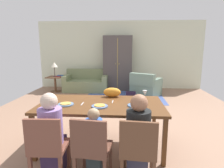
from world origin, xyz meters
name	(u,v)px	position (x,y,z in m)	size (l,w,h in m)	color
ground_plane	(116,112)	(0.00, 0.45, -0.01)	(6.62, 6.09, 0.02)	#926C55
back_wall	(119,55)	(0.00, 3.54, 1.35)	(6.62, 0.10, 2.70)	beige
dining_table	(101,107)	(-0.16, -1.29, 0.70)	(2.00, 1.06, 0.76)	#593318
plate_near_man	(66,104)	(-0.71, -1.41, 0.77)	(0.25, 0.25, 0.02)	slate
pizza_near_man	(66,103)	(-0.71, -1.41, 0.78)	(0.17, 0.17, 0.01)	gold
plate_near_child	(100,106)	(-0.16, -1.47, 0.77)	(0.25, 0.25, 0.02)	#5370A2
pizza_near_child	(100,105)	(-0.16, -1.47, 0.78)	(0.17, 0.17, 0.01)	gold
plate_near_woman	(135,105)	(0.39, -1.39, 0.77)	(0.25, 0.25, 0.02)	#4D6E95
wine_glass	(145,94)	(0.56, -1.11, 0.89)	(0.07, 0.07, 0.19)	silver
fork	(82,104)	(-0.46, -1.34, 0.76)	(0.02, 0.15, 0.01)	silver
knife	(113,102)	(0.02, -1.19, 0.76)	(0.01, 0.17, 0.01)	silver
dining_chair_man	(47,145)	(-0.71, -2.19, 0.49)	(0.44, 0.44, 0.87)	brown
person_man	(52,137)	(-0.71, -2.01, 0.51)	(0.30, 0.40, 1.11)	#3D2B51
dining_chair_child	(91,147)	(-0.17, -2.19, 0.49)	(0.46, 0.46, 0.87)	brown
person_child	(95,144)	(-0.16, -2.02, 0.43)	(0.22, 0.30, 0.92)	#324043
dining_chair_woman	(138,149)	(0.38, -2.19, 0.49)	(0.45, 0.45, 0.87)	brown
person_woman	(138,140)	(0.39, -2.01, 0.51)	(0.30, 0.41, 1.11)	#3D3D55
cat	(112,92)	(-0.01, -0.86, 0.84)	(0.32, 0.16, 0.17)	orange
area_rug	(125,97)	(0.22, 2.00, 0.00)	(2.60, 1.80, 0.01)	#40538D
couch	(87,83)	(-1.26, 2.86, 0.30)	(1.66, 0.86, 0.82)	#727D56
armchair	(146,87)	(0.94, 2.16, 0.32)	(1.17, 1.17, 0.82)	slate
armoire	(118,63)	(-0.06, 3.15, 1.05)	(1.10, 0.59, 2.10)	#48403E
side_table	(55,82)	(-2.40, 2.60, 0.38)	(0.56, 0.56, 0.58)	brown
table_lamp	(54,65)	(-2.40, 2.60, 1.01)	(0.26, 0.26, 0.54)	#4D3533
book_lower	(59,76)	(-2.24, 2.59, 0.59)	(0.22, 0.16, 0.03)	maroon
book_upper	(60,75)	(-2.19, 2.63, 0.62)	(0.22, 0.16, 0.03)	#2B4F83
handbag	(131,95)	(0.42, 1.70, 0.13)	(0.32, 0.16, 0.26)	black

